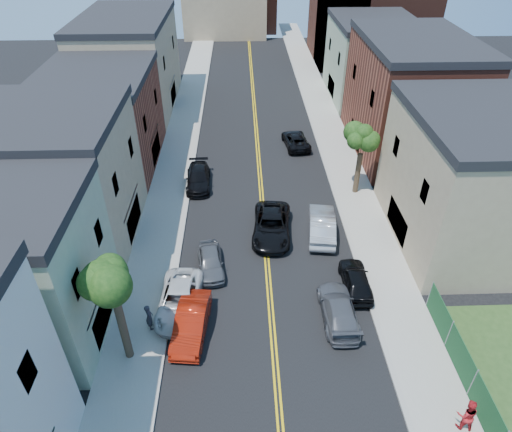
{
  "coord_description": "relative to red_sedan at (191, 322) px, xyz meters",
  "views": [
    {
      "loc": [
        -1.56,
        -1.7,
        20.64
      ],
      "look_at": [
        -0.66,
        24.14,
        2.0
      ],
      "focal_mm": 31.57,
      "sensor_mm": 36.0,
      "label": 1
    }
  ],
  "objects": [
    {
      "name": "sidewalk_left",
      "position": [
        -3.26,
        24.4,
        -0.71
      ],
      "size": [
        3.2,
        100.0,
        0.15
      ],
      "primitive_type": "cube",
      "color": "gray",
      "rests_on": "ground"
    },
    {
      "name": "tree_right_far",
      "position": [
        12.56,
        14.41,
        4.97
      ],
      "size": [
        4.4,
        4.4,
        8.03
      ],
      "color": "#34271A",
      "rests_on": "sidewalk_right"
    },
    {
      "name": "fence_right",
      "position": [
        14.14,
        -6.1,
        0.31
      ],
      "size": [
        0.04,
        15.0,
        1.9
      ],
      "primitive_type": "cube",
      "color": "#143F1E",
      "rests_on": "sidewalk_right"
    },
    {
      "name": "curb_right",
      "position": [
        10.79,
        24.4,
        -0.71
      ],
      "size": [
        0.3,
        100.0,
        0.15
      ],
      "primitive_type": "cube",
      "color": "gray",
      "rests_on": "ground"
    },
    {
      "name": "black_car_right",
      "position": [
        10.14,
        3.21,
        -0.07
      ],
      "size": [
        1.77,
        4.22,
        1.43
      ],
      "primitive_type": "imported",
      "rotation": [
        0.0,
        0.0,
        3.12
      ],
      "color": "black",
      "rests_on": "ground"
    },
    {
      "name": "sidewalk_right",
      "position": [
        12.54,
        24.4,
        -0.71
      ],
      "size": [
        3.2,
        100.0,
        0.15
      ],
      "primitive_type": "cube",
      "color": "gray",
      "rests_on": "ground"
    },
    {
      "name": "grey_car_left",
      "position": [
        0.84,
        5.27,
        -0.09
      ],
      "size": [
        2.16,
        4.24,
        1.38
      ],
      "primitive_type": "imported",
      "rotation": [
        0.0,
        0.0,
        0.14
      ],
      "color": "#4F5055",
      "rests_on": "ground"
    },
    {
      "name": "bldg_left_tan_far",
      "position": [
        -9.36,
        34.4,
        3.96
      ],
      "size": [
        9.0,
        16.0,
        9.5
      ],
      "primitive_type": "cube",
      "color": "#998466",
      "rests_on": "ground"
    },
    {
      "name": "curb_left",
      "position": [
        -1.51,
        24.4,
        -0.71
      ],
      "size": [
        0.3,
        100.0,
        0.15
      ],
      "primitive_type": "cube",
      "color": "gray",
      "rests_on": "ground"
    },
    {
      "name": "backdrop_center",
      "position": [
        4.64,
        70.4,
        4.21
      ],
      "size": [
        10.0,
        8.0,
        10.0
      ],
      "primitive_type": "cube",
      "color": "brown",
      "rests_on": "ground"
    },
    {
      "name": "red_sedan",
      "position": [
        0.0,
        0.0,
        0.0
      ],
      "size": [
        2.15,
        4.92,
        1.57
      ],
      "primitive_type": "imported",
      "rotation": [
        0.0,
        0.0,
        -0.1
      ],
      "color": "#AA1D0B",
      "rests_on": "ground"
    },
    {
      "name": "dark_car_right_far",
      "position": [
        8.44,
        23.15,
        -0.12
      ],
      "size": [
        2.77,
        5.01,
        1.33
      ],
      "primitive_type": "imported",
      "rotation": [
        0.0,
        0.0,
        3.27
      ],
      "color": "black",
      "rests_on": "ground"
    },
    {
      "name": "bldg_right_brick",
      "position": [
        18.64,
        22.4,
        4.21
      ],
      "size": [
        9.0,
        14.0,
        10.0
      ],
      "primitive_type": "cube",
      "color": "brown",
      "rests_on": "ground"
    },
    {
      "name": "grey_car_right",
      "position": [
        8.57,
        0.76,
        -0.07
      ],
      "size": [
        2.03,
        4.93,
        1.43
      ],
      "primitive_type": "imported",
      "rotation": [
        0.0,
        0.0,
        3.15
      ],
      "color": "#505257",
      "rests_on": "ground"
    },
    {
      "name": "pedestrian_left",
      "position": [
        -2.39,
        0.28,
        0.25
      ],
      "size": [
        0.63,
        0.75,
        1.77
      ],
      "primitive_type": "imported",
      "rotation": [
        0.0,
        0.0,
        1.94
      ],
      "color": "#23232A",
      "rests_on": "sidewalk_left"
    },
    {
      "name": "bldg_left_brick",
      "position": [
        -9.36,
        20.4,
        3.21
      ],
      "size": [
        9.0,
        12.0,
        8.0
      ],
      "primitive_type": "cube",
      "color": "brown",
      "rests_on": "ground"
    },
    {
      "name": "bldg_right_palegrn",
      "position": [
        18.64,
        36.4,
        3.46
      ],
      "size": [
        9.0,
        12.0,
        8.5
      ],
      "primitive_type": "cube",
      "color": "gray",
      "rests_on": "ground"
    },
    {
      "name": "black_car_left",
      "position": [
        -0.73,
        16.08,
        -0.07
      ],
      "size": [
        2.22,
        5.02,
        1.43
      ],
      "primitive_type": "imported",
      "rotation": [
        0.0,
        0.0,
        0.04
      ],
      "color": "black",
      "rests_on": "ground"
    },
    {
      "name": "church",
      "position": [
        20.98,
        51.47,
        6.46
      ],
      "size": [
        16.2,
        14.2,
        22.6
      ],
      "color": "#4C2319",
      "rests_on": "ground"
    },
    {
      "name": "black_suv_lane",
      "position": [
        5.14,
        8.95,
        0.02
      ],
      "size": [
        3.21,
        6.03,
        1.61
      ],
      "primitive_type": "imported",
      "rotation": [
        0.0,
        0.0,
        -0.09
      ],
      "color": "black",
      "rests_on": "ground"
    },
    {
      "name": "white_pickup",
      "position": [
        -0.86,
        1.82,
        -0.06
      ],
      "size": [
        2.66,
        5.36,
        1.46
      ],
      "primitive_type": "imported",
      "rotation": [
        0.0,
        0.0,
        -0.05
      ],
      "color": "silver",
      "rests_on": "ground"
    },
    {
      "name": "pedestrian_right",
      "position": [
        13.17,
        -6.21,
        0.33
      ],
      "size": [
        1.06,
        0.89,
        1.94
      ],
      "primitive_type": "imported",
      "rotation": [
        0.0,
        0.0,
        2.96
      ],
      "color": "#B31B21",
      "rests_on": "sidewalk_right"
    },
    {
      "name": "bldg_left_palegrn",
      "position": [
        -9.36,
        0.4,
        3.46
      ],
      "size": [
        9.0,
        8.0,
        8.5
      ],
      "primitive_type": "cube",
      "color": "gray",
      "rests_on": "ground"
    },
    {
      "name": "bldg_left_tan_near",
      "position": [
        -9.36,
        9.4,
        3.71
      ],
      "size": [
        9.0,
        10.0,
        9.0
      ],
      "primitive_type": "cube",
      "color": "#998466",
      "rests_on": "ground"
    },
    {
      "name": "bldg_right_tan",
      "position": [
        18.64,
        8.4,
        3.71
      ],
      "size": [
        9.0,
        12.0,
        9.0
      ],
      "primitive_type": "cube",
      "color": "#998466",
      "rests_on": "ground"
    },
    {
      "name": "tree_left_mid",
      "position": [
        -3.23,
        -1.59,
        5.8
      ],
      "size": [
        5.2,
        5.2,
        9.29
      ],
      "color": "#34271A",
      "rests_on": "sidewalk_left"
    },
    {
      "name": "silver_car_right",
      "position": [
        8.84,
        8.87,
        0.08
      ],
      "size": [
        2.48,
        5.42,
        1.72
      ],
      "primitive_type": "imported",
      "rotation": [
        0.0,
        0.0,
        3.01
      ],
      "color": "#B2B4BA",
      "rests_on": "ground"
    }
  ]
}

